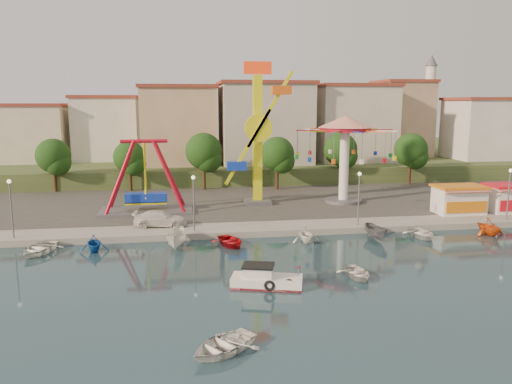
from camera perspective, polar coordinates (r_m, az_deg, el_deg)
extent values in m
plane|color=#15303B|center=(36.18, 6.54, -10.07)|extent=(200.00, 200.00, 0.00)
cube|color=#9E998E|center=(95.95, -3.07, 2.86)|extent=(200.00, 100.00, 0.60)
cube|color=#4C4944|center=(64.49, -0.35, -0.44)|extent=(90.00, 28.00, 0.01)
cube|color=#384C26|center=(100.75, -3.35, 3.89)|extent=(200.00, 60.00, 3.00)
cube|color=#59595E|center=(56.40, -12.39, -2.07)|extent=(10.00, 5.00, 0.30)
cube|color=#1536BC|center=(56.12, -12.44, -0.63)|extent=(4.50, 1.40, 1.00)
cylinder|color=#AB0D20|center=(55.32, -12.69, 5.69)|extent=(5.00, 0.40, 0.40)
cube|color=#59595E|center=(59.59, 0.16, -1.08)|extent=(3.00, 3.00, 0.50)
cube|color=yellow|center=(58.61, 0.17, 5.88)|extent=(1.00, 1.00, 15.00)
cube|color=red|center=(58.58, 0.17, 14.01)|extent=(3.20, 0.50, 1.40)
cylinder|color=yellow|center=(57.73, 0.29, 7.31)|extent=(3.20, 0.50, 3.20)
cube|color=yellow|center=(57.67, 1.60, 9.43)|extent=(5.46, 0.35, 8.75)
cube|color=#DC5513|center=(57.93, 2.90, 11.55)|extent=(2.20, 1.20, 1.00)
cylinder|color=#59595E|center=(61.19, 9.90, -0.99)|extent=(4.40, 4.40, 0.40)
cylinder|color=white|center=(60.52, 10.03, 3.01)|extent=(1.10, 1.10, 9.00)
cylinder|color=#AB0D20|center=(60.15, 10.15, 7.08)|extent=(6.00, 6.00, 0.50)
cone|color=red|center=(60.11, 10.18, 7.93)|extent=(6.40, 6.40, 1.40)
cube|color=white|center=(58.44, 22.17, -0.92)|extent=(5.00, 3.00, 2.80)
cube|color=#CB6F12|center=(58.18, 22.27, 0.58)|extent=(5.40, 3.40, 0.25)
cube|color=red|center=(56.81, 23.11, -0.06)|extent=(5.00, 0.77, 0.43)
cube|color=white|center=(61.80, 27.09, -0.72)|extent=(5.00, 3.00, 2.80)
cube|color=red|center=(61.55, 27.21, 0.70)|extent=(5.40, 3.40, 0.25)
cylinder|color=#59595E|center=(49.05, -26.15, -1.91)|extent=(0.14, 0.14, 5.00)
cylinder|color=#59595E|center=(46.71, -7.11, -1.49)|extent=(0.14, 0.14, 5.00)
cylinder|color=#59595E|center=(49.70, 11.66, -0.92)|extent=(0.14, 0.14, 5.00)
cylinder|color=#59595E|center=(57.18, 26.89, -0.38)|extent=(0.14, 0.14, 5.00)
cylinder|color=#382314|center=(72.47, -22.00, 1.43)|extent=(0.44, 0.44, 3.60)
sphere|color=black|center=(72.10, -22.16, 3.86)|extent=(4.60, 4.60, 4.60)
cylinder|color=#382314|center=(70.08, -14.16, 1.51)|extent=(0.44, 0.44, 3.40)
sphere|color=black|center=(69.72, -14.26, 3.88)|extent=(4.35, 4.35, 4.35)
cylinder|color=#382314|center=(69.33, -5.95, 1.89)|extent=(0.44, 0.44, 3.92)
sphere|color=black|center=(68.93, -6.00, 4.67)|extent=(5.02, 5.02, 5.02)
cylinder|color=#382314|center=(69.09, 2.42, 1.80)|extent=(0.44, 0.44, 3.66)
sphere|color=black|center=(68.70, 2.44, 4.39)|extent=(4.68, 4.68, 4.68)
cylinder|color=#382314|center=(74.45, 9.57, 2.32)|extent=(0.44, 0.44, 3.80)
sphere|color=black|center=(74.08, 9.64, 4.83)|extent=(4.86, 4.86, 4.86)
cylinder|color=#382314|center=(76.50, 17.14, 2.21)|extent=(0.44, 0.44, 3.77)
sphere|color=black|center=(76.14, 17.27, 4.63)|extent=(4.83, 4.83, 4.83)
cube|color=beige|center=(82.57, -25.86, 6.70)|extent=(9.26, 9.53, 11.87)
cube|color=silver|center=(85.18, -16.92, 6.26)|extent=(12.33, 9.01, 8.63)
cube|color=tan|center=(84.80, -8.02, 7.46)|extent=(11.95, 9.28, 11.23)
cube|color=beige|center=(82.99, 1.65, 6.79)|extent=(12.59, 10.50, 9.20)
cube|color=beige|center=(89.60, 9.83, 6.91)|extent=(10.75, 9.23, 9.24)
cube|color=tan|center=(92.89, 18.09, 7.28)|extent=(12.77, 10.96, 11.21)
cube|color=silver|center=(97.37, 24.79, 7.30)|extent=(8.23, 8.98, 12.36)
cylinder|color=silver|center=(97.74, 19.13, 8.75)|extent=(1.80, 1.80, 16.00)
cylinder|color=#59595E|center=(97.79, 19.30, 11.67)|extent=(2.80, 2.80, 0.30)
cone|color=#59595E|center=(98.01, 19.44, 14.01)|extent=(2.20, 2.20, 2.00)
cube|color=white|center=(34.84, 1.25, -10.31)|extent=(5.17, 3.07, 0.87)
cube|color=#AB0D20|center=(34.92, 1.25, -10.63)|extent=(5.17, 3.07, 0.16)
cube|color=white|center=(34.60, 0.26, -9.17)|extent=(2.26, 1.92, 0.87)
cube|color=black|center=(34.44, 0.26, -8.41)|extent=(2.50, 2.16, 0.12)
torus|color=black|center=(33.90, 1.53, -10.64)|extent=(0.76, 0.38, 0.74)
torus|color=black|center=(34.19, 3.80, -10.47)|extent=(0.76, 0.38, 0.74)
imported|color=silver|center=(37.29, 11.49, -9.04)|extent=(2.60, 3.46, 0.68)
imported|color=white|center=(26.44, -3.83, -17.02)|extent=(4.77, 4.57, 0.80)
imported|color=silver|center=(49.52, -10.86, -3.01)|extent=(5.31, 2.54, 1.49)
imported|color=white|center=(45.84, -23.61, -5.93)|extent=(4.14, 4.94, 0.88)
imported|color=#134FA7|center=(44.79, -18.05, -5.56)|extent=(2.90, 3.19, 1.45)
imported|color=silver|center=(44.12, -9.06, -5.29)|extent=(1.98, 4.34, 1.63)
imported|color=#B60E17|center=(44.41, -2.96, -5.63)|extent=(3.71, 4.42, 0.78)
imported|color=white|center=(45.47, 5.73, -4.83)|extent=(2.51, 2.90, 1.50)
imported|color=#535458|center=(47.53, 13.55, -4.49)|extent=(1.64, 3.63, 1.36)
imported|color=white|center=(49.46, 18.43, -4.51)|extent=(2.75, 3.82, 0.78)
imported|color=#DB5113|center=(52.76, 25.09, -3.56)|extent=(3.18, 3.55, 1.67)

